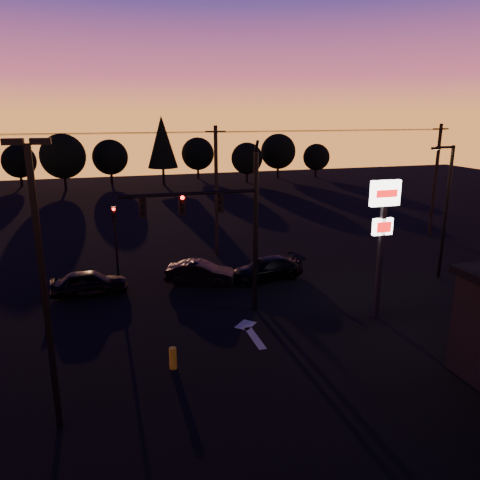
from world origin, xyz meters
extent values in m
plane|color=black|center=(0.00, 0.00, 0.00)|extent=(120.00, 120.00, 0.00)
cube|color=beige|center=(0.50, 1.00, 0.01)|extent=(0.35, 2.20, 0.01)
cube|color=beige|center=(0.50, 2.40, 0.01)|extent=(1.20, 1.20, 0.01)
cylinder|color=black|center=(1.50, 4.00, 4.00)|extent=(0.24, 0.24, 8.00)
cylinder|color=black|center=(1.50, 4.00, 8.20)|extent=(0.14, 0.52, 0.76)
cylinder|color=black|center=(-1.75, 4.00, 6.20)|extent=(6.50, 0.16, 0.16)
cube|color=black|center=(-0.30, 4.00, 5.70)|extent=(0.32, 0.22, 0.95)
sphere|color=black|center=(-0.30, 3.87, 6.05)|extent=(0.18, 0.18, 0.18)
sphere|color=black|center=(-0.30, 3.87, 5.75)|extent=(0.18, 0.18, 0.18)
sphere|color=black|center=(-0.30, 3.87, 5.45)|extent=(0.18, 0.18, 0.18)
cube|color=black|center=(-2.10, 4.00, 5.70)|extent=(0.32, 0.22, 0.95)
sphere|color=#FF0705|center=(-2.10, 3.87, 6.05)|extent=(0.18, 0.18, 0.18)
sphere|color=black|center=(-2.10, 3.87, 5.75)|extent=(0.18, 0.18, 0.18)
sphere|color=black|center=(-2.10, 3.87, 5.45)|extent=(0.18, 0.18, 0.18)
cube|color=black|center=(-3.90, 4.00, 5.70)|extent=(0.32, 0.22, 0.95)
sphere|color=black|center=(-3.90, 3.87, 6.05)|extent=(0.18, 0.18, 0.18)
sphere|color=black|center=(-3.90, 3.87, 5.75)|extent=(0.18, 0.18, 0.18)
sphere|color=black|center=(-3.90, 3.87, 5.45)|extent=(0.18, 0.18, 0.18)
cube|color=black|center=(1.68, 4.00, 2.60)|extent=(0.22, 0.18, 0.28)
cylinder|color=black|center=(-5.00, 11.50, 1.80)|extent=(0.14, 0.14, 3.60)
cube|color=black|center=(-5.00, 11.50, 3.90)|extent=(0.30, 0.20, 0.90)
sphere|color=#FF0705|center=(-5.00, 11.38, 4.22)|extent=(0.18, 0.18, 0.18)
sphere|color=black|center=(-5.00, 11.38, 3.94)|extent=(0.18, 0.18, 0.18)
sphere|color=black|center=(-5.00, 11.38, 3.66)|extent=(0.18, 0.18, 0.18)
cube|color=black|center=(-7.50, -3.00, 4.50)|extent=(0.18, 0.18, 9.00)
cube|color=black|center=(-7.85, -3.00, 9.05)|extent=(0.55, 0.30, 0.18)
cube|color=black|center=(-7.15, -3.00, 9.05)|extent=(0.55, 0.30, 0.18)
cube|color=black|center=(7.00, 1.50, 3.20)|extent=(0.22, 0.22, 6.40)
cube|color=white|center=(7.00, 1.50, 6.20)|extent=(1.50, 0.25, 1.20)
cube|color=red|center=(7.00, 1.36, 6.20)|extent=(1.10, 0.02, 0.35)
cube|color=white|center=(7.00, 1.50, 4.60)|extent=(1.00, 0.22, 0.80)
cube|color=red|center=(7.00, 1.37, 4.60)|extent=(0.75, 0.02, 0.50)
cylinder|color=black|center=(14.00, 5.50, 4.00)|extent=(0.20, 0.20, 8.00)
cylinder|color=black|center=(13.40, 5.50, 7.90)|extent=(1.20, 0.14, 0.14)
cube|color=black|center=(12.80, 5.50, 7.85)|extent=(0.50, 0.22, 0.14)
plane|color=#FFB759|center=(12.80, 5.50, 7.77)|extent=(0.35, 0.35, 0.00)
cylinder|color=black|center=(2.00, 14.00, 4.50)|extent=(0.26, 0.26, 9.00)
cube|color=black|center=(2.00, 14.00, 8.60)|extent=(1.40, 0.10, 0.10)
cylinder|color=black|center=(20.00, 14.00, 4.50)|extent=(0.26, 0.26, 9.00)
cube|color=black|center=(20.00, 14.00, 8.60)|extent=(1.40, 0.10, 0.10)
cylinder|color=black|center=(-7.00, 13.40, 8.55)|extent=(18.00, 0.02, 0.02)
cylinder|color=black|center=(-7.00, 14.00, 8.60)|extent=(18.00, 0.02, 0.02)
cylinder|color=black|center=(-7.00, 14.60, 8.55)|extent=(18.00, 0.02, 0.02)
cylinder|color=black|center=(11.00, 13.40, 8.55)|extent=(18.00, 0.02, 0.02)
cylinder|color=black|center=(11.00, 14.00, 8.60)|extent=(18.00, 0.02, 0.02)
cylinder|color=black|center=(11.00, 14.60, 8.55)|extent=(18.00, 0.02, 0.02)
cylinder|color=gold|center=(-3.43, -0.52, 0.45)|extent=(0.30, 0.30, 0.89)
cylinder|color=black|center=(-16.00, 53.00, 0.69)|extent=(0.36, 0.36, 1.38)
sphere|color=black|center=(-16.00, 53.00, 3.44)|extent=(4.54, 4.54, 4.54)
cylinder|color=black|center=(-10.00, 48.00, 0.88)|extent=(0.36, 0.36, 1.75)
sphere|color=black|center=(-10.00, 48.00, 4.38)|extent=(5.77, 5.78, 5.78)
cylinder|color=black|center=(-4.00, 52.00, 0.75)|extent=(0.36, 0.36, 1.50)
sphere|color=black|center=(-4.00, 52.00, 3.75)|extent=(4.95, 4.95, 4.95)
cylinder|color=black|center=(3.00, 49.00, 1.19)|extent=(0.36, 0.36, 2.38)
cone|color=black|center=(3.00, 49.00, 5.94)|extent=(4.18, 4.18, 7.12)
cylinder|color=black|center=(9.00, 54.00, 0.75)|extent=(0.36, 0.36, 1.50)
sphere|color=black|center=(9.00, 54.00, 3.75)|extent=(4.95, 4.95, 4.95)
cylinder|color=black|center=(15.00, 48.00, 0.69)|extent=(0.36, 0.36, 1.38)
sphere|color=black|center=(15.00, 48.00, 3.44)|extent=(4.54, 4.54, 4.54)
cylinder|color=black|center=(21.00, 51.00, 0.81)|extent=(0.36, 0.36, 1.62)
sphere|color=black|center=(21.00, 51.00, 4.06)|extent=(5.36, 5.36, 5.36)
cylinder|color=black|center=(27.00, 50.00, 0.62)|extent=(0.36, 0.36, 1.25)
sphere|color=black|center=(27.00, 50.00, 3.12)|extent=(4.12, 4.12, 4.12)
imported|color=black|center=(-6.63, 8.59, 0.70)|extent=(4.13, 1.67, 1.41)
imported|color=black|center=(-0.37, 8.58, 0.67)|extent=(4.31, 2.91, 1.34)
imported|color=black|center=(3.66, 8.14, 0.66)|extent=(4.79, 2.54, 1.32)
camera|label=1|loc=(-5.67, -17.15, 9.81)|focal=35.00mm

